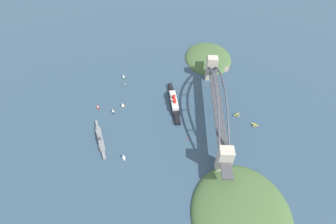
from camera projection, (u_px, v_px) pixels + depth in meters
name	position (u px, v px, depth m)	size (l,w,h in m)	color
ground_plane	(215.00, 116.00, 419.70)	(1400.00, 1400.00, 0.00)	#334C60
harbor_arch_bridge	(217.00, 105.00, 399.24)	(265.08, 19.19, 64.74)	beige
headland_west_shore	(243.00, 216.00, 307.67)	(141.38, 128.22, 27.49)	#476638
headland_east_shore	(209.00, 59.00, 530.48)	(120.03, 99.05, 19.62)	#476638
ocean_liner	(174.00, 102.00, 435.39)	(100.71, 23.81, 17.65)	black
naval_cruiser	(100.00, 139.00, 384.39)	(73.91, 33.02, 16.57)	gray
seaplane_taxiing_near_bridge	(254.00, 125.00, 403.98)	(9.43, 10.54, 4.68)	#B7B7B2
seaplane_second_in_formation	(237.00, 115.00, 418.60)	(8.91, 10.49, 5.00)	#B7B7B2
small_boat_0	(113.00, 110.00, 422.92)	(7.92, 4.85, 9.15)	black
small_boat_1	(123.00, 156.00, 361.57)	(8.90, 7.09, 9.05)	silver
small_boat_2	(98.00, 107.00, 432.88)	(10.60, 7.42, 1.80)	#B2231E
small_boat_3	(123.00, 76.00, 484.34)	(8.47, 6.61, 9.91)	#2D6B3D
small_boat_4	(122.00, 105.00, 432.12)	(7.43, 9.53, 9.26)	brown
small_boat_5	(125.00, 85.00, 472.54)	(6.28, 6.86, 2.36)	#2D6B3D
channel_marker_buoy	(188.00, 138.00, 387.22)	(2.20, 2.20, 2.75)	red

